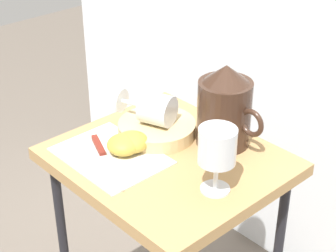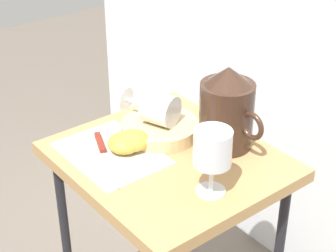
% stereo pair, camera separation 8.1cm
% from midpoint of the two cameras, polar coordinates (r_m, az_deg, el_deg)
% --- Properties ---
extents(curtain_drape, '(2.40, 0.03, 1.89)m').
position_cam_midpoint_polar(curtain_drape, '(1.64, 14.77, 11.29)').
color(curtain_drape, white).
rests_on(curtain_drape, ground_plane).
extents(table, '(0.50, 0.44, 0.73)m').
position_cam_midpoint_polar(table, '(1.35, -1.73, -6.17)').
color(table, '#AD8451').
rests_on(table, ground_plane).
extents(linen_napkin, '(0.25, 0.19, 0.00)m').
position_cam_midpoint_polar(linen_napkin, '(1.31, -7.63, -3.07)').
color(linen_napkin, silver).
rests_on(linen_napkin, table).
extents(basket_tray, '(0.19, 0.19, 0.03)m').
position_cam_midpoint_polar(basket_tray, '(1.37, -2.83, -0.33)').
color(basket_tray, tan).
rests_on(basket_tray, table).
extents(pitcher, '(0.18, 0.13, 0.20)m').
position_cam_midpoint_polar(pitcher, '(1.31, 4.03, 1.37)').
color(pitcher, '#382319').
rests_on(pitcher, table).
extents(wine_glass_upright, '(0.08, 0.08, 0.15)m').
position_cam_midpoint_polar(wine_glass_upright, '(1.13, 3.01, -2.43)').
color(wine_glass_upright, silver).
rests_on(wine_glass_upright, table).
extents(wine_glass_tipped_near, '(0.15, 0.11, 0.08)m').
position_cam_midpoint_polar(wine_glass_tipped_near, '(1.34, -2.99, 1.73)').
color(wine_glass_tipped_near, silver).
rests_on(wine_glass_tipped_near, basket_tray).
extents(apple_half_left, '(0.08, 0.08, 0.04)m').
position_cam_midpoint_polar(apple_half_left, '(1.30, -6.31, -1.93)').
color(apple_half_left, '#B29938').
rests_on(apple_half_left, linen_napkin).
extents(apple_half_right, '(0.08, 0.08, 0.04)m').
position_cam_midpoint_polar(apple_half_right, '(1.31, -5.47, -1.66)').
color(apple_half_right, '#B29938').
rests_on(apple_half_right, linen_napkin).
extents(knife, '(0.22, 0.10, 0.01)m').
position_cam_midpoint_polar(knife, '(1.30, -8.48, -2.86)').
color(knife, silver).
rests_on(knife, linen_napkin).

